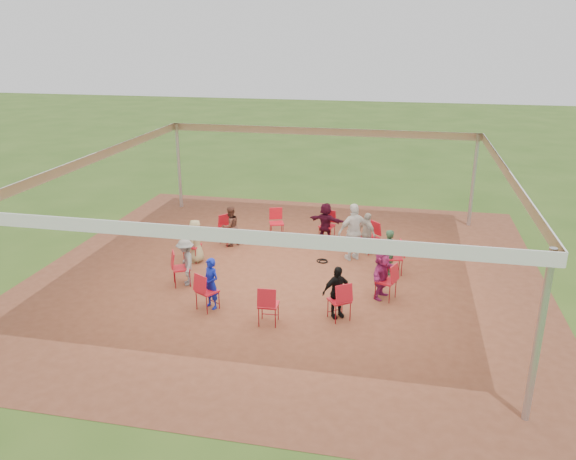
% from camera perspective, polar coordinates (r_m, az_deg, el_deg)
% --- Properties ---
extents(ground, '(80.00, 80.00, 0.00)m').
position_cam_1_polar(ground, '(14.79, 0.02, -4.37)').
color(ground, '#36561B').
rests_on(ground, ground).
extents(dirt_patch, '(13.00, 13.00, 0.00)m').
position_cam_1_polar(dirt_patch, '(14.79, 0.02, -4.35)').
color(dirt_patch, brown).
rests_on(dirt_patch, ground).
extents(tent, '(10.33, 10.33, 3.00)m').
position_cam_1_polar(tent, '(14.00, 0.03, 4.54)').
color(tent, '#B2B2B7').
rests_on(tent, ground).
extents(chair_0, '(0.51, 0.50, 0.90)m').
position_cam_1_polar(chair_0, '(14.84, 10.73, -2.76)').
color(chair_0, red).
rests_on(chair_0, ground).
extents(chair_1, '(0.61, 0.61, 0.90)m').
position_cam_1_polar(chair_1, '(16.15, 8.34, -0.78)').
color(chair_1, red).
rests_on(chair_1, ground).
extents(chair_2, '(0.51, 0.53, 0.90)m').
position_cam_1_polar(chair_2, '(16.99, 3.99, 0.42)').
color(chair_2, red).
rests_on(chair_2, ground).
extents(chair_3, '(0.54, 0.55, 0.90)m').
position_cam_1_polar(chair_3, '(17.18, -1.17, 0.68)').
color(chair_3, red).
rests_on(chair_3, ground).
extents(chair_4, '(0.61, 0.60, 0.90)m').
position_cam_1_polar(chair_4, '(16.68, -6.10, -0.02)').
color(chair_4, red).
rests_on(chair_4, ground).
extents(chair_5, '(0.48, 0.46, 0.90)m').
position_cam_1_polar(chair_5, '(15.59, -9.70, -1.60)').
color(chair_5, red).
rests_on(chair_5, ground).
extents(chair_6, '(0.58, 0.58, 0.90)m').
position_cam_1_polar(chair_6, '(14.18, -10.78, -3.84)').
color(chair_6, red).
rests_on(chair_6, ground).
extents(chair_7, '(0.58, 0.59, 0.90)m').
position_cam_1_polar(chair_7, '(12.86, -8.20, -6.19)').
color(chair_7, red).
rests_on(chair_7, ground).
extents(chair_8, '(0.44, 0.46, 0.90)m').
position_cam_1_polar(chair_8, '(12.15, -2.00, -7.60)').
color(chair_8, red).
rests_on(chair_8, ground).
extents(chair_9, '(0.60, 0.60, 0.90)m').
position_cam_1_polar(chair_9, '(12.37, 5.23, -7.15)').
color(chair_9, red).
rests_on(chair_9, ground).
extents(chair_10, '(0.56, 0.55, 0.90)m').
position_cam_1_polar(chair_10, '(13.42, 9.93, -5.16)').
color(chair_10, red).
rests_on(chair_10, ground).
extents(person_seated_0, '(0.37, 0.48, 1.20)m').
position_cam_1_polar(person_seated_0, '(14.77, 10.31, -2.21)').
color(person_seated_0, '#24452D').
rests_on(person_seated_0, ground).
extents(person_seated_1, '(0.75, 0.76, 1.20)m').
position_cam_1_polar(person_seated_1, '(16.02, 8.04, -0.34)').
color(person_seated_1, '#BAB3A6').
rests_on(person_seated_1, ground).
extents(person_seated_2, '(1.18, 0.66, 1.20)m').
position_cam_1_polar(person_seated_2, '(16.83, 3.85, 0.79)').
color(person_seated_2, '#390A1C').
rests_on(person_seated_2, ground).
extents(person_seated_3, '(0.62, 0.67, 1.20)m').
position_cam_1_polar(person_seated_3, '(16.53, -5.88, 0.38)').
color(person_seated_3, '#532F25').
rests_on(person_seated_3, ground).
extents(person_seated_4, '(0.38, 0.61, 1.20)m').
position_cam_1_polar(person_seated_4, '(15.49, -9.34, -1.11)').
color(person_seated_4, '#9D9062').
rests_on(person_seated_4, ground).
extents(person_seated_5, '(0.70, 0.86, 1.20)m').
position_cam_1_polar(person_seated_5, '(14.13, -10.33, -3.22)').
color(person_seated_5, slate).
rests_on(person_seated_5, ground).
extents(person_seated_6, '(0.52, 0.47, 1.20)m').
position_cam_1_polar(person_seated_6, '(12.87, -7.82, -5.40)').
color(person_seated_6, '#0F1DA1').
rests_on(person_seated_6, ground).
extents(person_seated_7, '(0.78, 0.70, 1.20)m').
position_cam_1_polar(person_seated_7, '(12.40, 4.98, -6.29)').
color(person_seated_7, black).
rests_on(person_seated_7, ground).
extents(person_seated_8, '(0.80, 1.19, 1.20)m').
position_cam_1_polar(person_seated_8, '(13.40, 9.50, -4.45)').
color(person_seated_8, '#992363').
rests_on(person_seated_8, ground).
extents(standing_person, '(1.05, 0.91, 1.61)m').
position_cam_1_polar(standing_person, '(15.47, 6.72, -0.19)').
color(standing_person, silver).
rests_on(standing_person, ground).
extents(cable_coil, '(0.39, 0.39, 0.03)m').
position_cam_1_polar(cable_coil, '(15.50, 3.54, -3.18)').
color(cable_coil, black).
rests_on(cable_coil, ground).
extents(laptop, '(0.32, 0.37, 0.22)m').
position_cam_1_polar(laptop, '(14.75, 9.69, -2.32)').
color(laptop, '#B7B7BC').
rests_on(laptop, ground).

